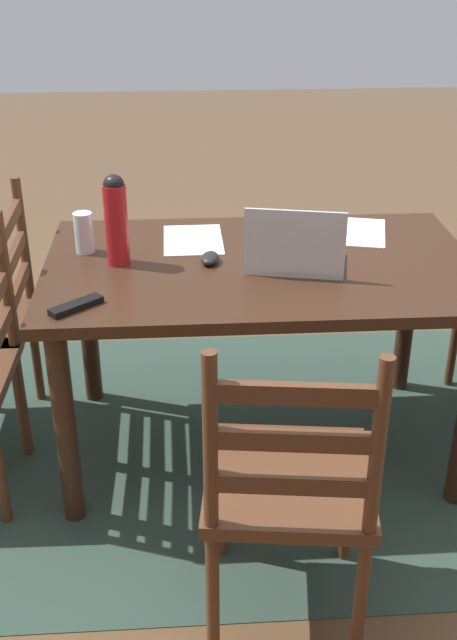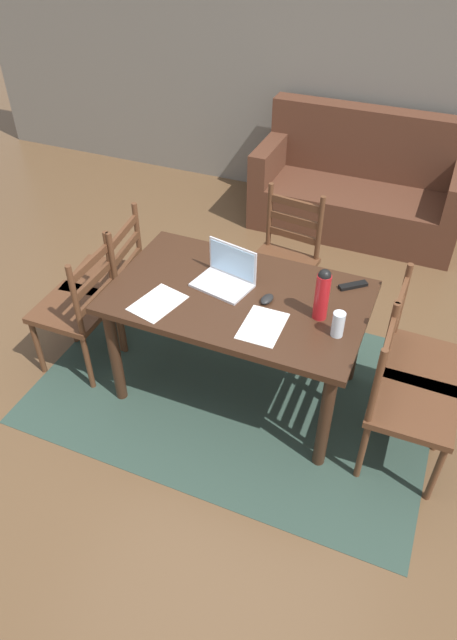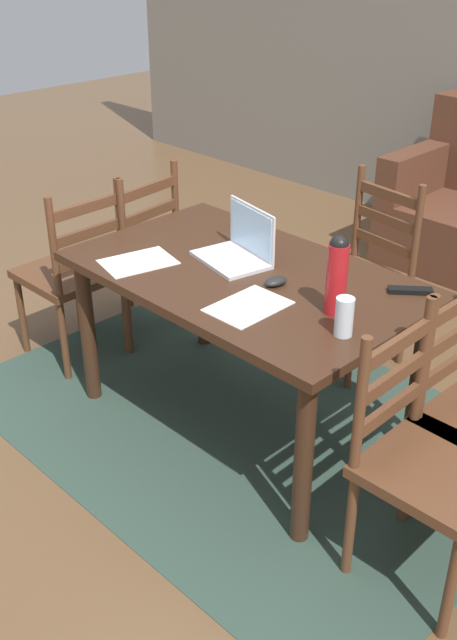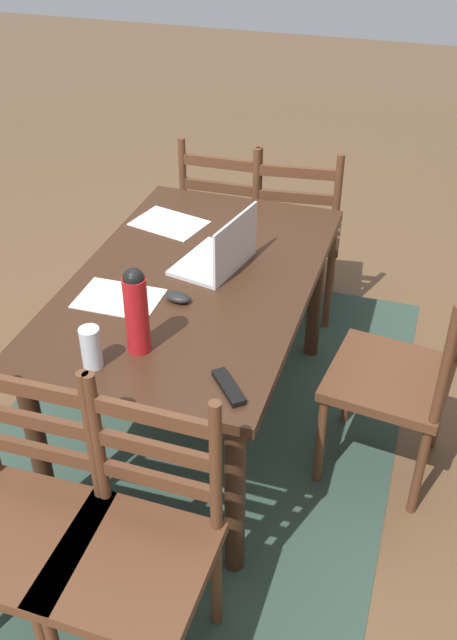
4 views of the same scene
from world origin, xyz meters
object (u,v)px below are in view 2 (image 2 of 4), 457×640
Objects in this scene: computer_mouse at (267,299)px; couch at (359,189)px; dining_table at (238,308)px; chair_left_far at (109,278)px; water_bottle at (322,293)px; drinking_glass at (338,324)px; chair_right_near at (405,403)px; tv_remote at (353,285)px; chair_right_far at (415,359)px; chair_left_near at (78,309)px; laptop at (227,274)px; chair_far_head at (282,263)px.

couch is at bearing 99.25° from computer_mouse.
chair_left_far is at bearing 169.84° from dining_table.
drinking_glass is at bearing -41.12° from water_bottle.
chair_right_near and chair_left_far have the same top height.
chair_left_far is 1.24m from computer_mouse.
water_bottle is at bearing 163.48° from chair_right_near.
water_bottle is at bearing 122.40° from tv_remote.
water_bottle reaches higher than chair_right_near.
couch is 2.45m from water_bottle.
chair_right_far is 6.68× the size of drinking_glass.
chair_left_near is 1.70m from tv_remote.
couch is (0.22, 2.36, -0.30)m from dining_table.
laptop is 0.29m from computer_mouse.
couch is at bearing 81.80° from laptop.
couch is (-0.79, 2.53, -0.11)m from chair_right_near.
dining_table is at bearing 170.07° from chair_right_near.
tv_remote is (0.69, 0.24, -0.05)m from laptop.
drinking_glass reaches higher than tv_remote.
drinking_glass is at bearing 1.85° from chair_left_near.
chair_left_far is at bearing 173.48° from laptop.
chair_far_head is (0.01, 0.81, -0.19)m from dining_table.
drinking_glass is at bearing -5.35° from computer_mouse.
laptop reaches higher than dining_table.
drinking_glass is (0.12, -0.11, -0.09)m from water_bottle.
dining_table is 1.53× the size of chair_right_far.
laptop is 3.59× the size of computer_mouse.
water_bottle is (0.25, -2.37, 0.56)m from couch.
dining_table is at bearing -90.36° from chair_far_head.
laptop is at bearing -174.90° from chair_right_far.
couch is at bearing 107.34° from chair_right_near.
chair_right_near is at bearing -179.14° from tv_remote.
chair_left_far is (-2.03, 0.00, 0.00)m from chair_right_far.
couch is 2.55m from drinking_glass.
couch reaches higher than chair_right_near.
dining_table is 0.54m from water_bottle.
water_bottle is (-0.54, 0.16, 0.45)m from chair_right_near.
chair_left_far is 5.59× the size of tv_remote.
couch reaches higher than chair_far_head.
couch is at bearing 96.05° from water_bottle.
chair_right_near is 2.06m from chair_left_far.
water_bottle reaches higher than computer_mouse.
tv_remote is at bearing 17.27° from chair_left_near.
chair_far_head is (1.02, 0.99, 0.00)m from chair_left_near.
chair_right_far is 1.18m from laptop.
chair_right_far is (2.03, 0.35, 0.00)m from chair_left_near.
chair_right_far is 2.32m from couch.
laptop reaches higher than chair_far_head.
chair_right_near is 6.68× the size of drinking_glass.
drinking_glass reaches higher than dining_table.
chair_far_head is 1.56m from couch.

